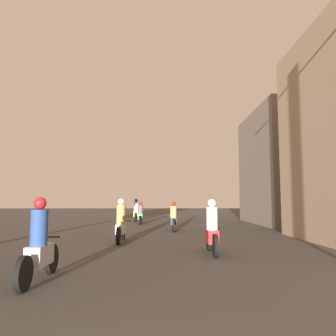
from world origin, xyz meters
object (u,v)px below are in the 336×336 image
at_px(motorcycle_white, 121,225).
at_px(motorcycle_green, 141,215).
at_px(building_right_far, 293,167).
at_px(motorcycle_silver, 39,248).
at_px(motorcycle_red, 212,232).
at_px(motorcycle_black, 173,219).
at_px(motorcycle_yellow, 136,212).

height_order(motorcycle_white, motorcycle_green, motorcycle_white).
distance_m(motorcycle_white, building_right_far, 13.93).
distance_m(motorcycle_silver, motorcycle_green, 14.96).
bearing_deg(building_right_far, motorcycle_silver, -126.05).
xyz_separation_m(motorcycle_silver, motorcycle_red, (3.77, 3.19, -0.01)).
bearing_deg(building_right_far, motorcycle_black, -149.79).
distance_m(motorcycle_silver, building_right_far, 18.75).
bearing_deg(motorcycle_silver, motorcycle_green, 80.19).
bearing_deg(motorcycle_yellow, motorcycle_red, -71.85).
xyz_separation_m(motorcycle_black, motorcycle_green, (-1.99, 4.65, -0.01)).
distance_m(motorcycle_black, building_right_far, 9.79).
bearing_deg(motorcycle_green, motorcycle_yellow, 93.41).
distance_m(motorcycle_red, motorcycle_black, 7.15).
xyz_separation_m(motorcycle_red, motorcycle_white, (-2.97, 2.66, 0.00)).
bearing_deg(motorcycle_white, motorcycle_green, 80.84).
bearing_deg(motorcycle_green, building_right_far, -6.60).
bearing_deg(motorcycle_red, motorcycle_green, 113.47).
height_order(motorcycle_green, motorcycle_yellow, motorcycle_yellow).
height_order(motorcycle_red, motorcycle_white, motorcycle_white).
bearing_deg(motorcycle_red, motorcycle_yellow, 112.73).
height_order(motorcycle_red, motorcycle_green, motorcycle_red).
bearing_deg(motorcycle_green, motorcycle_red, -82.92).
xyz_separation_m(motorcycle_green, building_right_far, (10.01, 0.03, 3.09)).
bearing_deg(motorcycle_silver, motorcycle_yellow, 82.46).
relative_size(motorcycle_red, motorcycle_white, 0.95).
height_order(motorcycle_white, motorcycle_yellow, motorcycle_yellow).
relative_size(motorcycle_green, motorcycle_yellow, 0.99).
distance_m(motorcycle_silver, motorcycle_white, 5.90).
relative_size(motorcycle_red, motorcycle_black, 0.96).
bearing_deg(building_right_far, motorcycle_white, -137.92).
distance_m(motorcycle_silver, motorcycle_red, 4.94).
bearing_deg(building_right_far, motorcycle_red, -121.17).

